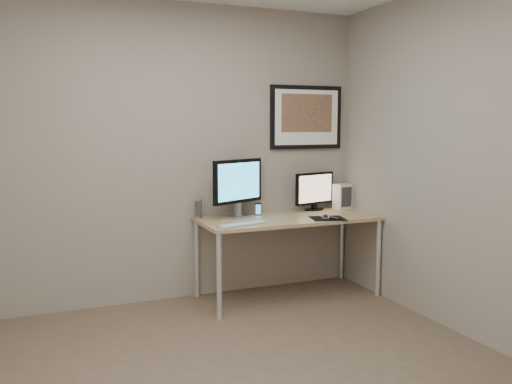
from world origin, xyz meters
TOP-DOWN VIEW (x-y plane):
  - floor at (0.00, 0.00)m, footprint 3.60×3.60m
  - room at (0.00, 0.45)m, footprint 3.60×3.60m
  - desk at (1.00, 1.35)m, footprint 1.60×0.70m
  - framed_art at (1.35, 1.68)m, footprint 0.75×0.04m
  - monitor_large at (0.58, 1.50)m, footprint 0.53×0.27m
  - monitor_tv at (1.40, 1.60)m, footprint 0.46×0.15m
  - speaker_left at (0.24, 1.61)m, footprint 0.09×0.09m
  - speaker_right at (0.63, 1.65)m, footprint 0.07×0.07m
  - phone_dock at (0.75, 1.45)m, footprint 0.07×0.07m
  - keyboard at (0.48, 1.14)m, footprint 0.45×0.22m
  - mousepad at (1.29, 1.14)m, footprint 0.34×0.32m
  - mouse at (1.26, 1.15)m, footprint 0.09×0.11m
  - remote at (1.30, 1.10)m, footprint 0.09×0.18m
  - fan_unit at (1.71, 1.59)m, footprint 0.18×0.14m

SIDE VIEW (x-z plane):
  - floor at x=0.00m, z-range 0.00..0.00m
  - desk at x=1.00m, z-range 0.30..1.03m
  - mousepad at x=1.29m, z-range 0.73..0.73m
  - keyboard at x=0.48m, z-range 0.73..0.75m
  - remote at x=1.30m, z-range 0.73..0.75m
  - mouse at x=1.26m, z-range 0.73..0.77m
  - phone_dock at x=0.75m, z-range 0.73..0.86m
  - speaker_left at x=0.24m, z-range 0.73..0.90m
  - speaker_right at x=0.63m, z-range 0.73..0.90m
  - fan_unit at x=1.71m, z-range 0.73..0.97m
  - monitor_tv at x=1.40m, z-range 0.74..1.11m
  - monitor_large at x=0.58m, z-range 0.76..1.28m
  - framed_art at x=1.35m, z-range 1.32..1.92m
  - room at x=0.00m, z-range -0.16..3.44m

